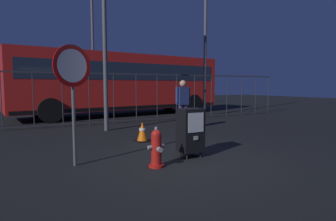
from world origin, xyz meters
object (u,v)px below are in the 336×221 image
fire_hydrant (156,148)px  stop_sign (73,80)px  street_light_near_right (206,15)px  pedestrian (183,102)px  bus_near (121,81)px  street_light_near_left (92,24)px  street_light_far_left (104,1)px  traffic_cone (142,132)px  newspaper_box_primary (190,130)px

fire_hydrant → stop_sign: (-1.30, 0.79, 1.25)m
stop_sign → street_light_near_right: size_ratio=0.26×
pedestrian → bus_near: 5.68m
street_light_near_left → street_light_near_right: street_light_near_right is taller
stop_sign → bus_near: 9.14m
fire_hydrant → street_light_far_left: size_ratio=0.10×
traffic_cone → street_light_far_left: street_light_far_left is taller
newspaper_box_primary → bus_near: size_ratio=0.10×
traffic_cone → street_light_near_right: 8.13m
stop_sign → bus_near: size_ratio=0.21×
stop_sign → street_light_near_left: (2.91, 10.49, 3.24)m
pedestrian → street_light_far_left: street_light_far_left is taller
street_light_near_left → street_light_near_right: bearing=-47.8°
stop_sign → street_light_far_left: bearing=66.0°
bus_near → newspaper_box_primary: bearing=-105.8°
pedestrian → newspaper_box_primary: bearing=-118.9°
newspaper_box_primary → traffic_cone: 2.02m
bus_near → traffic_cone: bearing=-110.5°
fire_hydrant → newspaper_box_primary: 1.03m
bus_near → street_light_near_left: size_ratio=1.26×
fire_hydrant → newspaper_box_primary: (0.95, 0.33, 0.22)m
stop_sign → fire_hydrant: bearing=-31.4°
newspaper_box_primary → bus_near: (1.54, 8.78, 1.14)m
street_light_far_left → traffic_cone: bearing=-81.7°
traffic_cone → street_light_near_left: street_light_near_left is taller
newspaper_box_primary → pedestrian: (1.74, 3.15, 0.38)m
street_light_far_left → stop_sign: bearing=-114.0°
fire_hydrant → bus_near: bearing=74.7°
traffic_cone → bus_near: size_ratio=0.05×
newspaper_box_primary → street_light_near_right: size_ratio=0.12×
newspaper_box_primary → traffic_cone: newspaper_box_primary is taller
street_light_far_left → street_light_near_left: bearing=79.6°
pedestrian → traffic_cone: 2.40m
traffic_cone → street_light_near_right: (5.14, 4.31, 4.59)m
pedestrian → street_light_far_left: 4.12m
street_light_far_left → newspaper_box_primary: bearing=-82.3°
fire_hydrant → stop_sign: bearing=148.6°
fire_hydrant → traffic_cone: (0.71, 2.31, -0.09)m
traffic_cone → street_light_far_left: 4.54m
fire_hydrant → traffic_cone: size_ratio=1.41×
fire_hydrant → street_light_far_left: street_light_far_left is taller
street_light_near_right → pedestrian: bearing=-135.2°
newspaper_box_primary → bus_near: bus_near is taller
bus_near → pedestrian: bearing=-93.8°
fire_hydrant → stop_sign: size_ratio=0.33×
stop_sign → traffic_cone: size_ratio=4.21×
street_light_far_left → street_light_near_right: bearing=20.6°
traffic_cone → street_light_far_left: (-0.33, 2.25, 3.93)m
pedestrian → traffic_cone: bearing=-149.4°
newspaper_box_primary → street_light_far_left: size_ratio=0.14×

